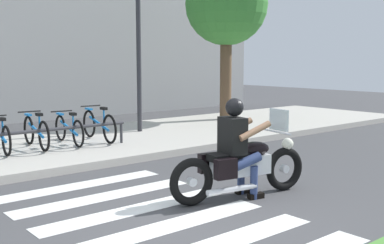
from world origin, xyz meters
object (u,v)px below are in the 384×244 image
at_px(rider, 237,141).
at_px(motorcycle, 241,166).
at_px(bicycle_5, 36,132).
at_px(bicycle_7, 99,125).
at_px(street_lamp, 138,36).
at_px(bicycle_4, 0,136).
at_px(tree_near_rack, 226,5).
at_px(bicycle_6, 69,129).

bearing_deg(rider, motorcycle, -13.45).
relative_size(bicycle_5, bicycle_7, 0.93).
relative_size(bicycle_7, street_lamp, 0.41).
xyz_separation_m(motorcycle, bicycle_4, (-1.82, 4.89, 0.02)).
relative_size(street_lamp, tree_near_rack, 0.87).
distance_m(rider, bicycle_4, 5.18).
bearing_deg(bicycle_5, bicycle_4, 179.96).
relative_size(rider, bicycle_4, 0.94).
relative_size(bicycle_4, street_lamp, 0.36).
distance_m(rider, bicycle_5, 4.98).
distance_m(bicycle_4, bicycle_5, 0.73).
xyz_separation_m(bicycle_5, street_lamp, (3.00, 0.64, 2.08)).
xyz_separation_m(bicycle_4, tree_near_rack, (7.18, 1.04, 3.13)).
xyz_separation_m(rider, tree_near_rack, (5.44, 5.91, 2.77)).
xyz_separation_m(rider, bicycle_4, (-1.74, 4.87, -0.35)).
xyz_separation_m(bicycle_5, bicycle_7, (1.47, -0.00, 0.01)).
bearing_deg(street_lamp, bicycle_7, -157.42).
height_order(bicycle_4, street_lamp, street_lamp).
bearing_deg(rider, bicycle_4, 109.68).
bearing_deg(bicycle_7, bicycle_4, 179.98).
bearing_deg(motorcycle, tree_near_rack, 47.85).
bearing_deg(bicycle_7, street_lamp, 22.58).
height_order(bicycle_6, bicycle_7, bicycle_7).
bearing_deg(street_lamp, bicycle_4, -170.32).
relative_size(motorcycle, tree_near_rack, 0.46).
distance_m(motorcycle, bicycle_5, 5.00).
distance_m(motorcycle, bicycle_7, 4.90).
relative_size(bicycle_4, bicycle_5, 0.95).
relative_size(rider, bicycle_7, 0.83).
xyz_separation_m(bicycle_4, street_lamp, (3.73, 0.64, 2.10)).
height_order(rider, bicycle_6, rider).
xyz_separation_m(motorcycle, bicycle_5, (-1.08, 4.89, 0.03)).
distance_m(street_lamp, tree_near_rack, 3.62).
distance_m(bicycle_5, street_lamp, 3.71).
distance_m(bicycle_7, tree_near_rack, 5.96).
height_order(bicycle_4, bicycle_5, bicycle_5).
bearing_deg(bicycle_6, rider, -86.78).
distance_m(bicycle_6, tree_near_rack, 6.59).
height_order(rider, bicycle_5, rider).
height_order(bicycle_5, tree_near_rack, tree_near_rack).
xyz_separation_m(motorcycle, tree_near_rack, (5.36, 5.92, 3.15)).
bearing_deg(bicycle_5, motorcycle, -77.51).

